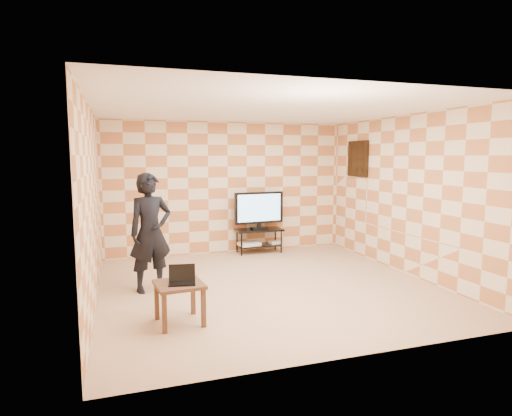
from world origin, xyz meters
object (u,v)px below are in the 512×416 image
Objects in this scene: side_table at (179,290)px; tv_stand at (259,235)px; tv at (259,209)px; person at (150,232)px.

tv_stand is at bearing 57.61° from side_table.
person is (-2.32, -1.91, -0.05)m from tv.
tv is 1.77× the size of side_table.
tv is 0.60× the size of person.
tv reaches higher than tv_stand.
tv_stand is 3.93m from side_table.
tv_stand and side_table have the same top height.
tv is 3.96m from side_table.
person is at bearing -140.62° from tv.
tv reaches higher than side_table.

